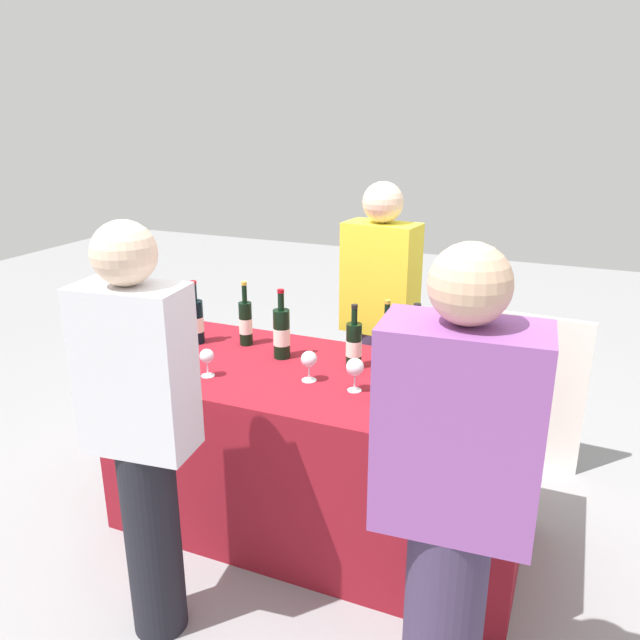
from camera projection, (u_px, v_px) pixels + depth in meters
ground_plane at (320, 523)px, 2.96m from camera, size 12.00×12.00×0.00m
tasting_table at (320, 452)px, 2.84m from camera, size 1.82×0.84×0.77m
wine_bottle_0 at (196, 321)px, 3.05m from camera, size 0.08×0.08×0.32m
wine_bottle_1 at (246, 323)px, 3.03m from camera, size 0.06×0.06×0.32m
wine_bottle_2 at (282, 333)px, 2.87m from camera, size 0.08×0.08×0.33m
wine_bottle_3 at (354, 345)px, 2.76m from camera, size 0.07×0.07×0.29m
wine_bottle_4 at (386, 343)px, 2.77m from camera, size 0.07×0.07×0.31m
wine_bottle_5 at (415, 347)px, 2.73m from camera, size 0.08×0.08×0.31m
wine_bottle_6 at (454, 359)px, 2.57m from camera, size 0.07×0.07×0.33m
wine_bottle_7 at (493, 358)px, 2.62m from camera, size 0.08×0.08×0.30m
wine_glass_0 at (175, 352)px, 2.71m from camera, size 0.07×0.07×0.13m
wine_glass_1 at (207, 357)px, 2.67m from camera, size 0.06×0.06×0.13m
wine_glass_2 at (309, 360)px, 2.62m from camera, size 0.07×0.07×0.13m
wine_glass_3 at (355, 368)px, 2.52m from camera, size 0.07×0.07×0.14m
wine_glass_4 at (380, 376)px, 2.45m from camera, size 0.06×0.06×0.14m
wine_glass_5 at (434, 393)px, 2.28m from camera, size 0.07×0.07×0.15m
server_pouring at (379, 317)px, 3.28m from camera, size 0.40×0.25×1.54m
guest_0 at (142, 427)px, 2.11m from camera, size 0.38×0.24×1.55m
guest_1 at (453, 502)px, 1.72m from camera, size 0.44×0.27×1.57m
menu_board at (530, 392)px, 3.35m from camera, size 0.57×0.06×0.86m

